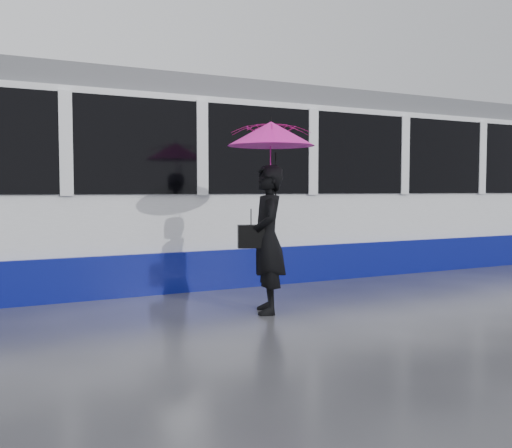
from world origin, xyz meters
TOP-DOWN VIEW (x-y plane):
  - ground at (0.00, 0.00)m, footprint 90.00×90.00m
  - rails at (0.00, 2.50)m, footprint 34.00×1.51m
  - tram at (-0.22, 2.50)m, footprint 26.00×2.56m
  - woman at (-0.57, -0.58)m, footprint 0.66×0.80m
  - umbrella at (-0.52, -0.58)m, footprint 1.41×1.41m
  - handbag at (-0.79, -0.56)m, footprint 0.36×0.25m

SIDE VIEW (x-z plane):
  - ground at x=0.00m, z-range 0.00..0.00m
  - rails at x=0.00m, z-range 0.00..0.02m
  - woman at x=-0.57m, z-range 0.00..1.87m
  - handbag at x=-0.79m, z-range 0.75..1.22m
  - tram at x=-0.22m, z-range -0.04..3.31m
  - umbrella at x=-0.52m, z-range 1.42..2.69m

